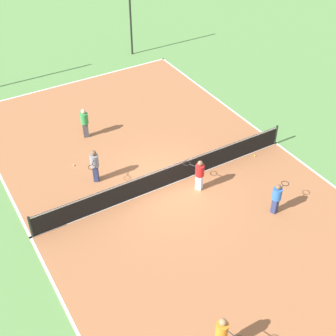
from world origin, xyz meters
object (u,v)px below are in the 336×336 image
at_px(tennis_ball_far_baseline, 255,156).
at_px(tennis_ball_left_sideline, 74,165).
at_px(player_baseline_gray, 95,164).
at_px(player_coach_red, 199,173).
at_px(player_center_orange, 222,333).
at_px(tennis_net, 168,175).
at_px(player_far_green, 85,121).
at_px(player_near_blue, 277,197).
at_px(fence_post_back_right, 130,15).

xyz_separation_m(tennis_ball_far_baseline, tennis_ball_left_sideline, (-7.26, 3.51, 0.00)).
distance_m(player_baseline_gray, tennis_ball_far_baseline, 7.17).
relative_size(player_baseline_gray, tennis_ball_far_baseline, 22.55).
bearing_deg(tennis_ball_far_baseline, player_coach_red, -170.81).
xyz_separation_m(player_center_orange, tennis_ball_left_sideline, (-0.41, 10.35, -0.79)).
distance_m(tennis_ball_far_baseline, tennis_ball_left_sideline, 8.06).
height_order(tennis_net, player_far_green, player_far_green).
bearing_deg(tennis_ball_left_sideline, player_baseline_gray, -72.37).
xyz_separation_m(player_coach_red, player_baseline_gray, (-3.40, 2.64, 0.07)).
relative_size(tennis_net, tennis_ball_far_baseline, 171.01).
distance_m(player_near_blue, player_far_green, 9.52).
distance_m(player_near_blue, fence_post_back_right, 15.82).
height_order(player_baseline_gray, player_far_green, player_baseline_gray).
bearing_deg(player_near_blue, player_coach_red, 103.73).
xyz_separation_m(player_far_green, fence_post_back_right, (6.11, 7.09, 1.61)).
height_order(tennis_ball_left_sideline, fence_post_back_right, fence_post_back_right).
bearing_deg(tennis_ball_left_sideline, player_coach_red, -46.51).
relative_size(tennis_net, player_center_orange, 7.94).
height_order(player_coach_red, player_near_blue, player_coach_red).
relative_size(player_near_blue, fence_post_back_right, 0.27).
bearing_deg(player_center_orange, tennis_ball_far_baseline, 117.23).
height_order(player_center_orange, tennis_ball_left_sideline, player_center_orange).
distance_m(player_coach_red, tennis_ball_left_sideline, 5.65).
xyz_separation_m(player_center_orange, player_baseline_gray, (0.04, 8.92, 0.04)).
xyz_separation_m(player_near_blue, fence_post_back_right, (1.86, 15.62, 1.69)).
bearing_deg(tennis_net, player_far_green, 106.87).
xyz_separation_m(player_center_orange, fence_post_back_right, (7.08, 19.28, 1.62)).
relative_size(player_baseline_gray, player_far_green, 1.03).
relative_size(player_far_green, fence_post_back_right, 0.30).
distance_m(player_baseline_gray, player_far_green, 3.39).
bearing_deg(player_center_orange, tennis_net, 143.07).
bearing_deg(player_center_orange, player_far_green, 157.73).
distance_m(tennis_net, player_baseline_gray, 3.04).
distance_m(player_near_blue, tennis_ball_far_baseline, 3.65).
xyz_separation_m(player_far_green, tennis_ball_left_sideline, (-1.37, -1.84, -0.80)).
bearing_deg(player_coach_red, tennis_ball_left_sideline, 14.52).
xyz_separation_m(player_baseline_gray, player_far_green, (0.92, 3.26, -0.03)).
bearing_deg(player_coach_red, player_center_orange, 122.33).
distance_m(player_center_orange, player_coach_red, 7.17).
relative_size(player_center_orange, tennis_ball_left_sideline, 21.55).
height_order(player_baseline_gray, fence_post_back_right, fence_post_back_right).
height_order(player_center_orange, fence_post_back_right, fence_post_back_right).
height_order(player_coach_red, player_far_green, player_far_green).
bearing_deg(player_near_blue, tennis_net, 107.70).
xyz_separation_m(player_coach_red, tennis_ball_left_sideline, (-3.85, 4.06, -0.77)).
height_order(player_coach_red, fence_post_back_right, fence_post_back_right).
relative_size(player_coach_red, player_near_blue, 1.05).
xyz_separation_m(tennis_net, fence_post_back_right, (4.58, 12.13, 1.95)).
bearing_deg(player_center_orange, tennis_ball_left_sideline, 164.52).
bearing_deg(player_far_green, fence_post_back_right, 67.12).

